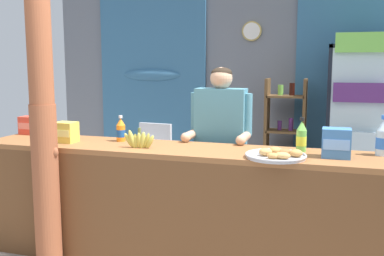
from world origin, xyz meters
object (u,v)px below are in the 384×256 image
object	(u,v)px
plastic_lawn_chair	(151,155)
pastry_tray	(277,155)
soda_bottle_water	(383,138)
snack_box_instant_noodle	(66,132)
drink_fridge	(360,114)
banana_bunch	(139,140)
soda_bottle_orange_soda	(121,130)
timber_post	(43,111)
bottle_shelf_rack	(285,135)
shopkeeper	(221,133)
snack_box_biscuit	(336,143)
snack_box_crackers	(31,125)
soda_bottle_lime_soda	(301,137)
stall_counter	(173,196)

from	to	relation	value
plastic_lawn_chair	pastry_tray	world-z (taller)	pastry_tray
soda_bottle_water	snack_box_instant_noodle	xyz separation A→B (m)	(-2.43, -0.21, -0.04)
drink_fridge	banana_bunch	xyz separation A→B (m)	(-1.70, -2.06, -0.05)
drink_fridge	plastic_lawn_chair	world-z (taller)	drink_fridge
soda_bottle_water	soda_bottle_orange_soda	distance (m)	2.02
timber_post	pastry_tray	distance (m)	1.73
timber_post	bottle_shelf_rack	xyz separation A→B (m)	(1.52, 2.55, -0.49)
shopkeeper	banana_bunch	xyz separation A→B (m)	(-0.49, -0.62, 0.02)
timber_post	banana_bunch	distance (m)	0.74
snack_box_biscuit	snack_box_crackers	bearing A→B (deg)	174.97
shopkeeper	soda_bottle_orange_soda	xyz separation A→B (m)	(-0.76, -0.39, 0.05)
timber_post	shopkeeper	bearing A→B (deg)	38.60
snack_box_biscuit	soda_bottle_water	bearing A→B (deg)	28.65
soda_bottle_lime_soda	snack_box_instant_noodle	bearing A→B (deg)	-174.28
stall_counter	timber_post	size ratio (longest dim) A/B	1.29
timber_post	soda_bottle_water	distance (m)	2.47
bottle_shelf_rack	pastry_tray	bearing A→B (deg)	-85.72
snack_box_biscuit	banana_bunch	distance (m)	1.44
stall_counter	timber_post	bearing A→B (deg)	-163.23
drink_fridge	soda_bottle_lime_soda	bearing A→B (deg)	-105.45
snack_box_crackers	snack_box_instant_noodle	bearing A→B (deg)	-26.62
soda_bottle_lime_soda	stall_counter	bearing A→B (deg)	-164.75
banana_bunch	timber_post	bearing A→B (deg)	-155.68
plastic_lawn_chair	soda_bottle_lime_soda	bearing A→B (deg)	-38.46
soda_bottle_lime_soda	plastic_lawn_chair	bearing A→B (deg)	141.54
soda_bottle_water	pastry_tray	world-z (taller)	soda_bottle_water
stall_counter	bottle_shelf_rack	bearing A→B (deg)	75.20
stall_counter	snack_box_crackers	distance (m)	1.60
snack_box_biscuit	banana_bunch	world-z (taller)	snack_box_biscuit
pastry_tray	banana_bunch	size ratio (longest dim) A/B	1.58
snack_box_crackers	snack_box_biscuit	distance (m)	2.68
soda_bottle_lime_soda	banana_bunch	bearing A→B (deg)	-168.80
timber_post	soda_bottle_orange_soda	size ratio (longest dim) A/B	11.73
stall_counter	snack_box_biscuit	distance (m)	1.25
snack_box_instant_noodle	snack_box_crackers	size ratio (longest dim) A/B	0.86
bottle_shelf_rack	soda_bottle_orange_soda	bearing A→B (deg)	-119.45
soda_bottle_lime_soda	snack_box_crackers	bearing A→B (deg)	177.93
drink_fridge	snack_box_biscuit	distance (m)	1.99
soda_bottle_orange_soda	snack_box_biscuit	bearing A→B (deg)	-4.69
soda_bottle_water	snack_box_biscuit	bearing A→B (deg)	-151.35
stall_counter	banana_bunch	bearing A→B (deg)	177.16
timber_post	drink_fridge	distance (m)	3.32
soda_bottle_water	snack_box_crackers	size ratio (longest dim) A/B	1.48
drink_fridge	shopkeeper	xyz separation A→B (m)	(-1.21, -1.44, -0.06)
drink_fridge	banana_bunch	world-z (taller)	drink_fridge
shopkeeper	snack_box_instant_noodle	distance (m)	1.30
soda_bottle_lime_soda	soda_bottle_orange_soda	world-z (taller)	soda_bottle_lime_soda
bottle_shelf_rack	plastic_lawn_chair	distance (m)	1.62
timber_post	bottle_shelf_rack	world-z (taller)	timber_post
shopkeeper	plastic_lawn_chair	bearing A→B (deg)	136.23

